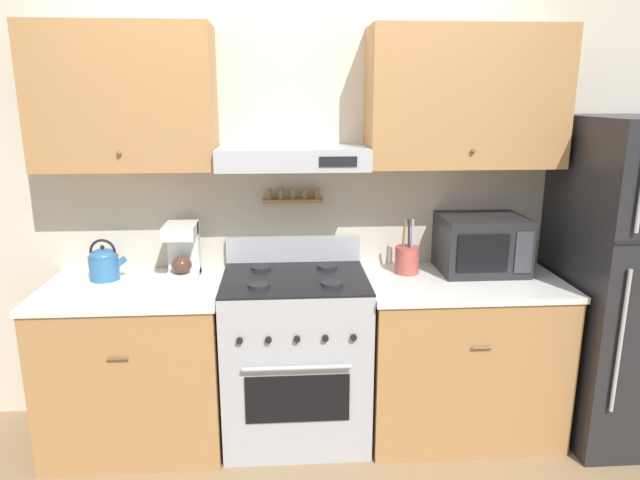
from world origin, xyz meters
name	(u,v)px	position (x,y,z in m)	size (l,w,h in m)	color
ground_plane	(299,469)	(0.00, 0.00, 0.00)	(16.00, 16.00, 0.00)	#937551
wall_back	(297,171)	(0.03, 0.65, 1.45)	(5.20, 0.46, 2.55)	beige
counter_left	(138,364)	(-0.86, 0.35, 0.45)	(0.94, 0.69, 0.89)	#AD7A47
counter_right	(459,354)	(0.92, 0.35, 0.45)	(1.06, 0.69, 0.89)	#AD7A47
stove_range	(296,355)	(0.00, 0.35, 0.47)	(0.77, 0.67, 1.07)	#ADAFB5
refrigerator	(631,281)	(1.84, 0.29, 0.88)	(0.72, 0.78, 1.76)	#232326
tea_kettle	(104,263)	(-1.03, 0.48, 0.99)	(0.20, 0.16, 0.23)	teal
coffee_maker	(183,249)	(-0.61, 0.51, 1.05)	(0.17, 0.24, 0.30)	white
microwave	(481,244)	(1.05, 0.50, 1.05)	(0.46, 0.40, 0.32)	#232326
utensil_crock	(407,259)	(0.63, 0.48, 0.98)	(0.14, 0.14, 0.31)	#B24C42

